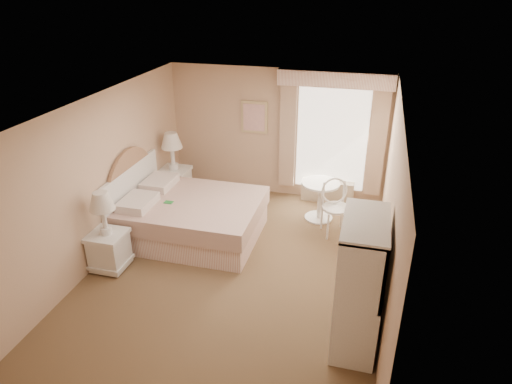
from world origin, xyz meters
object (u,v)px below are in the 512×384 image
(bed, at_px, (185,215))
(nightstand_far, at_px, (174,176))
(round_table, at_px, (320,195))
(nightstand_near, at_px, (108,241))
(cafe_chair, at_px, (335,202))
(armoire, at_px, (359,294))

(bed, relative_size, nightstand_far, 1.67)
(round_table, bearing_deg, nightstand_near, -140.31)
(nightstand_near, relative_size, round_table, 1.74)
(cafe_chair, height_order, armoire, armoire)
(round_table, bearing_deg, cafe_chair, -52.73)
(nightstand_far, relative_size, cafe_chair, 1.41)
(nightstand_far, bearing_deg, armoire, -39.31)
(nightstand_far, height_order, cafe_chair, nightstand_far)
(bed, height_order, nightstand_far, bed)
(round_table, distance_m, armoire, 3.06)
(bed, bearing_deg, nightstand_near, -121.53)
(nightstand_near, xyz_separation_m, armoire, (3.65, -0.59, 0.22))
(nightstand_near, distance_m, round_table, 3.68)
(nightstand_far, xyz_separation_m, cafe_chair, (3.13, -0.45, 0.05))
(round_table, bearing_deg, armoire, -74.36)
(bed, xyz_separation_m, nightstand_far, (-0.73, 1.21, 0.13))
(nightstand_near, height_order, nightstand_far, nightstand_far)
(bed, relative_size, armoire, 1.36)
(cafe_chair, bearing_deg, nightstand_far, 148.35)
(nightstand_near, distance_m, armoire, 3.71)
(armoire, bearing_deg, cafe_chair, 101.54)
(nightstand_far, distance_m, cafe_chair, 3.17)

